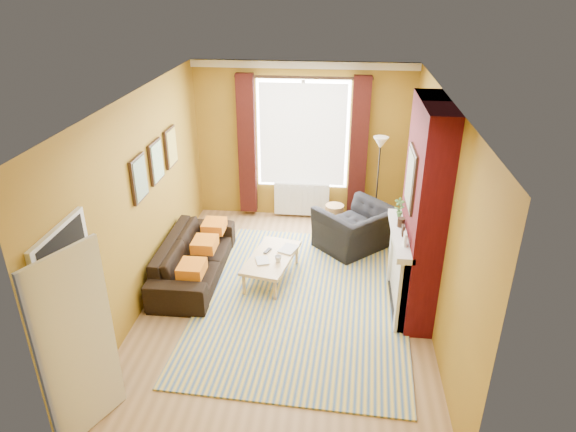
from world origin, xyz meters
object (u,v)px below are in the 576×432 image
object	(u,v)px
sofa	(194,257)
coffee_table	(271,259)
floor_lamp	(379,158)
wicker_stool	(334,216)
armchair	(355,228)

from	to	relation	value
sofa	coffee_table	distance (m)	1.16
sofa	floor_lamp	distance (m)	3.39
coffee_table	wicker_stool	bearing A→B (deg)	76.23
armchair	coffee_table	world-z (taller)	armchair
coffee_table	wicker_stool	world-z (taller)	wicker_stool
wicker_stool	floor_lamp	bearing A→B (deg)	-12.05
sofa	floor_lamp	size ratio (longest dim) A/B	1.23
sofa	armchair	distance (m)	2.62
armchair	wicker_stool	world-z (taller)	armchair
floor_lamp	wicker_stool	bearing A→B (deg)	167.95
sofa	coffee_table	size ratio (longest dim) A/B	1.70
wicker_stool	floor_lamp	size ratio (longest dim) A/B	0.24
armchair	floor_lamp	bearing A→B (deg)	-162.75
armchair	coffee_table	xyz separation A→B (m)	(-1.23, -1.07, -0.02)
wicker_stool	sofa	bearing A→B (deg)	-137.39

